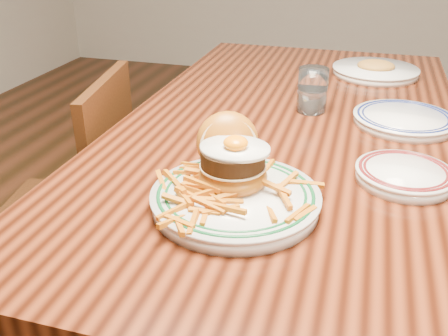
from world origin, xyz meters
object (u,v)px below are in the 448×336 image
(table, at_px, (289,152))
(main_plate, at_px, (234,183))
(side_plate, at_px, (404,174))
(chair_left, at_px, (81,204))

(table, bearing_deg, main_plate, -94.80)
(side_plate, bearing_deg, main_plate, -170.48)
(table, relative_size, chair_left, 1.91)
(main_plate, xyz_separation_m, side_plate, (0.30, 0.17, -0.02))
(chair_left, height_order, main_plate, main_plate)
(table, distance_m, side_plate, 0.39)
(main_plate, bearing_deg, table, 61.88)
(chair_left, xyz_separation_m, side_plate, (0.87, -0.18, 0.32))
(table, xyz_separation_m, side_plate, (0.27, -0.26, 0.10))
(chair_left, distance_m, main_plate, 0.75)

